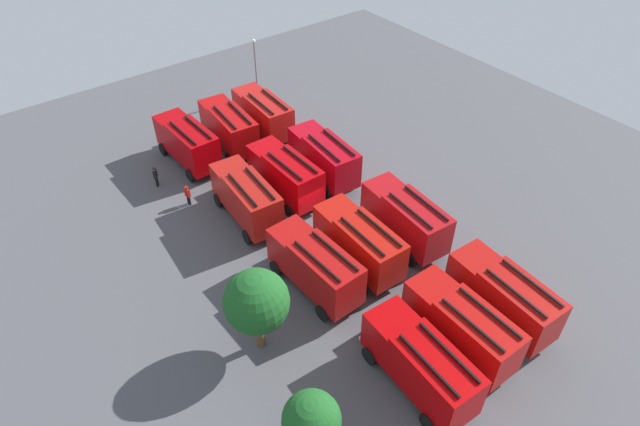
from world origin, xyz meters
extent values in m
plane|color=#4C4C51|center=(0.00, 0.00, 0.00)|extent=(63.46, 63.46, 0.00)
cube|color=#AB100D|center=(-10.89, -3.74, 2.10)|extent=(2.34, 2.62, 2.60)
cube|color=#8C9EAD|center=(-9.84, -3.80, 2.41)|extent=(0.20, 2.13, 1.46)
cube|color=#AB100D|center=(-14.38, -3.53, 2.25)|extent=(4.94, 2.78, 2.90)
cube|color=black|center=(-14.34, -2.84, 3.82)|extent=(4.32, 0.37, 0.12)
cube|color=black|center=(-14.42, -4.22, 3.82)|extent=(4.32, 0.37, 0.12)
cube|color=silver|center=(-9.69, -3.81, 0.95)|extent=(0.34, 2.38, 0.28)
cylinder|color=black|center=(-10.62, -2.55, 0.55)|extent=(1.12, 0.41, 1.10)
cylinder|color=black|center=(-10.76, -4.95, 0.55)|extent=(1.12, 0.41, 1.10)
cylinder|color=black|center=(-15.51, -2.26, 0.55)|extent=(1.12, 0.41, 1.10)
cylinder|color=black|center=(-15.65, -4.66, 0.55)|extent=(1.12, 0.41, 1.10)
cube|color=#AA0E13|center=(-2.19, -4.15, 2.10)|extent=(2.38, 2.65, 2.60)
cube|color=#8C9EAD|center=(-1.15, -4.22, 2.41)|extent=(0.24, 2.13, 1.46)
cube|color=#AA0E13|center=(-5.68, -3.89, 2.25)|extent=(4.97, 2.84, 2.90)
cube|color=black|center=(-5.63, -3.21, 3.82)|extent=(4.32, 0.44, 0.12)
cube|color=black|center=(-5.73, -4.58, 3.82)|extent=(4.32, 0.44, 0.12)
cube|color=silver|center=(-1.00, -4.23, 0.95)|extent=(0.37, 2.38, 0.28)
cylinder|color=black|center=(-1.91, -2.96, 0.55)|extent=(1.12, 0.43, 1.10)
cylinder|color=black|center=(-2.08, -5.36, 0.55)|extent=(1.12, 0.43, 1.10)
cylinder|color=black|center=(-6.79, -2.61, 0.55)|extent=(1.12, 0.43, 1.10)
cylinder|color=black|center=(-6.97, -5.00, 0.55)|extent=(1.12, 0.43, 1.10)
cube|color=#B40714|center=(7.11, -4.14, 2.10)|extent=(2.39, 2.66, 2.60)
cube|color=#8C9EAD|center=(8.16, -4.22, 2.41)|extent=(0.25, 2.12, 1.46)
cube|color=#B40714|center=(3.62, -3.87, 2.25)|extent=(4.98, 2.87, 2.90)
cube|color=black|center=(3.68, -3.18, 3.82)|extent=(4.32, 0.46, 0.12)
cube|color=black|center=(3.57, -4.55, 3.82)|extent=(4.32, 0.46, 0.12)
cube|color=silver|center=(8.31, -4.23, 0.95)|extent=(0.38, 2.38, 0.28)
cylinder|color=black|center=(7.41, -2.96, 0.55)|extent=(1.12, 0.43, 1.10)
cylinder|color=black|center=(7.22, -5.35, 0.55)|extent=(1.12, 0.43, 1.10)
cylinder|color=black|center=(2.52, -2.58, 0.55)|extent=(1.12, 0.43, 1.10)
cylinder|color=black|center=(2.34, -4.97, 0.55)|extent=(1.12, 0.43, 1.10)
cube|color=#B61613|center=(15.80, -3.88, 2.10)|extent=(2.33, 2.61, 2.60)
cube|color=#8C9EAD|center=(16.85, -3.94, 2.41)|extent=(0.19, 2.13, 1.46)
cube|color=#B61613|center=(12.31, -3.70, 2.25)|extent=(4.92, 2.75, 2.90)
cube|color=black|center=(12.34, -3.01, 3.82)|extent=(4.32, 0.35, 0.12)
cube|color=black|center=(12.27, -4.39, 3.82)|extent=(4.32, 0.35, 0.12)
cube|color=silver|center=(17.00, -3.95, 0.95)|extent=(0.32, 2.38, 0.28)
cylinder|color=black|center=(16.07, -2.69, 0.55)|extent=(1.12, 0.41, 1.10)
cylinder|color=black|center=(15.94, -5.09, 0.55)|extent=(1.12, 0.41, 1.10)
cylinder|color=black|center=(11.17, -2.44, 0.55)|extent=(1.12, 0.41, 1.10)
cylinder|color=black|center=(11.05, -4.83, 0.55)|extent=(1.12, 0.41, 1.10)
cube|color=#AF0D0A|center=(-10.84, 0.05, 2.10)|extent=(2.24, 2.54, 2.60)
cube|color=#8C9EAD|center=(-9.79, 0.03, 2.41)|extent=(0.12, 2.13, 1.46)
cube|color=#AF0D0A|center=(-14.34, 0.11, 2.25)|extent=(4.84, 2.58, 2.90)
cube|color=black|center=(-14.33, 0.80, 3.82)|extent=(4.32, 0.20, 0.12)
cube|color=black|center=(-14.35, -0.58, 3.82)|extent=(4.32, 0.20, 0.12)
cube|color=silver|center=(-9.64, 0.02, 0.95)|extent=(0.24, 2.38, 0.28)
cylinder|color=black|center=(-10.62, 1.24, 0.55)|extent=(1.11, 0.37, 1.10)
cylinder|color=black|center=(-10.66, -1.16, 0.55)|extent=(1.11, 0.37, 1.10)
cylinder|color=black|center=(-15.52, 1.33, 0.55)|extent=(1.11, 0.37, 1.10)
cylinder|color=black|center=(-15.56, -1.07, 0.55)|extent=(1.11, 0.37, 1.10)
cube|color=#B5130C|center=(-2.12, 0.16, 2.10)|extent=(2.28, 2.57, 2.60)
cube|color=#8C9EAD|center=(-1.07, 0.12, 2.41)|extent=(0.15, 2.13, 1.46)
cube|color=#B5130C|center=(-5.61, 0.27, 2.25)|extent=(4.88, 2.65, 2.90)
cube|color=black|center=(-5.59, 0.95, 3.82)|extent=(4.32, 0.26, 0.12)
cube|color=black|center=(-5.64, -0.42, 3.82)|extent=(4.32, 0.26, 0.12)
cube|color=silver|center=(-0.92, 0.12, 0.95)|extent=(0.28, 2.38, 0.28)
cylinder|color=black|center=(-1.88, 1.35, 0.55)|extent=(1.11, 0.38, 1.10)
cylinder|color=black|center=(-1.95, -1.05, 0.55)|extent=(1.11, 0.38, 1.10)
cylinder|color=black|center=(-6.78, 1.50, 0.55)|extent=(1.11, 0.38, 1.10)
cylinder|color=black|center=(-6.85, -0.89, 0.55)|extent=(1.11, 0.38, 1.10)
cube|color=#B70309|center=(7.06, -0.12, 2.10)|extent=(2.22, 2.52, 2.60)
cube|color=#8C9EAD|center=(8.11, -0.12, 2.41)|extent=(0.09, 2.13, 1.46)
cube|color=#B70309|center=(3.56, -0.15, 2.25)|extent=(4.82, 2.53, 2.90)
cube|color=black|center=(3.56, 0.54, 3.82)|extent=(4.32, 0.15, 0.12)
cube|color=black|center=(3.57, -0.84, 3.82)|extent=(4.32, 0.15, 0.12)
cube|color=silver|center=(8.26, -0.12, 0.95)|extent=(0.22, 2.38, 0.28)
cylinder|color=black|center=(7.25, 1.08, 0.55)|extent=(1.10, 0.36, 1.10)
cylinder|color=black|center=(7.27, -1.32, 0.55)|extent=(1.10, 0.36, 1.10)
cylinder|color=black|center=(2.35, 1.04, 0.55)|extent=(1.10, 0.36, 1.10)
cylinder|color=black|center=(2.37, -1.36, 0.55)|extent=(1.10, 0.36, 1.10)
cube|color=#B20A0A|center=(15.70, -0.39, 2.10)|extent=(2.40, 2.67, 2.60)
cube|color=#8C9EAD|center=(16.74, -0.47, 2.41)|extent=(0.25, 2.12, 1.46)
cube|color=#B20A0A|center=(12.21, -0.10, 2.25)|extent=(4.99, 2.89, 2.90)
cube|color=black|center=(12.27, 0.59, 3.82)|extent=(4.32, 0.48, 0.12)
cube|color=black|center=(12.15, -0.78, 3.82)|extent=(4.32, 0.48, 0.12)
cube|color=silver|center=(16.89, -0.48, 0.95)|extent=(0.39, 2.38, 0.28)
cylinder|color=black|center=(15.99, 0.79, 0.55)|extent=(1.13, 0.44, 1.10)
cylinder|color=black|center=(15.80, -1.60, 0.55)|extent=(1.13, 0.44, 1.10)
cylinder|color=black|center=(11.11, 1.20, 0.55)|extent=(1.13, 0.44, 1.10)
cylinder|color=black|center=(10.91, -1.19, 0.55)|extent=(1.13, 0.44, 1.10)
cube|color=#B50305|center=(-11.19, 3.55, 2.10)|extent=(2.34, 2.63, 2.60)
cube|color=#8C9EAD|center=(-10.14, 3.49, 2.41)|extent=(0.20, 2.13, 1.46)
cube|color=#B50305|center=(-14.68, 3.76, 2.25)|extent=(4.94, 2.78, 2.90)
cube|color=black|center=(-14.64, 4.44, 3.82)|extent=(4.32, 0.37, 0.12)
cube|color=black|center=(-14.72, 3.07, 3.82)|extent=(4.32, 0.37, 0.12)
cube|color=silver|center=(-9.99, 3.48, 0.95)|extent=(0.34, 2.38, 0.28)
cylinder|color=black|center=(-10.92, 4.74, 0.55)|extent=(1.12, 0.41, 1.10)
cylinder|color=black|center=(-11.06, 2.34, 0.55)|extent=(1.12, 0.41, 1.10)
cylinder|color=black|center=(-15.81, 5.02, 0.55)|extent=(1.12, 0.41, 1.10)
cylinder|color=black|center=(-15.95, 2.63, 0.55)|extent=(1.12, 0.41, 1.10)
cube|color=#A80E0D|center=(-2.08, 3.94, 2.10)|extent=(2.28, 2.57, 2.60)
cube|color=#8C9EAD|center=(-1.03, 3.97, 2.41)|extent=(0.15, 2.13, 1.46)
cube|color=#A80E0D|center=(-5.58, 3.82, 2.25)|extent=(4.88, 2.66, 2.90)
cube|color=black|center=(-5.60, 4.51, 3.82)|extent=(4.32, 0.26, 0.12)
cube|color=black|center=(-5.55, 3.14, 3.82)|extent=(4.32, 0.26, 0.12)
cube|color=silver|center=(-0.88, 3.98, 0.95)|extent=(0.28, 2.38, 0.28)
cylinder|color=black|center=(-1.92, 5.14, 0.55)|extent=(1.11, 0.39, 1.10)
cylinder|color=black|center=(-1.84, 2.75, 0.55)|extent=(1.11, 0.39, 1.10)
cylinder|color=black|center=(-6.81, 4.98, 0.55)|extent=(1.11, 0.39, 1.10)
cylinder|color=black|center=(-6.74, 2.59, 0.55)|extent=(1.11, 0.39, 1.10)
cube|color=#AA1610|center=(6.45, 3.51, 2.10)|extent=(2.39, 2.67, 2.60)
cube|color=#8C9EAD|center=(7.50, 3.43, 2.41)|extent=(0.25, 2.12, 1.46)
cube|color=#AA1610|center=(2.96, 3.79, 2.25)|extent=(4.98, 2.87, 2.90)
cube|color=black|center=(3.01, 4.47, 3.82)|extent=(4.32, 0.46, 0.12)
cube|color=black|center=(2.91, 3.10, 3.82)|extent=(4.32, 0.46, 0.12)
cube|color=silver|center=(7.65, 3.42, 0.95)|extent=(0.39, 2.38, 0.28)
cylinder|color=black|center=(6.74, 4.69, 0.55)|extent=(1.12, 0.44, 1.10)
cylinder|color=black|center=(6.55, 2.30, 0.55)|extent=(1.12, 0.44, 1.10)
cylinder|color=black|center=(1.86, 5.08, 0.55)|extent=(1.12, 0.44, 1.10)
cylinder|color=black|center=(1.67, 2.69, 0.55)|extent=(1.12, 0.44, 1.10)
cube|color=#AC0207|center=(15.70, 3.85, 2.10)|extent=(2.27, 2.56, 2.60)
cube|color=#8C9EAD|center=(16.75, 3.88, 2.41)|extent=(0.14, 2.13, 1.46)
cube|color=#AC0207|center=(12.20, 3.76, 2.25)|extent=(4.87, 2.63, 2.90)
cube|color=black|center=(12.18, 4.44, 3.82)|extent=(4.32, 0.24, 0.12)
cube|color=black|center=(12.22, 3.07, 3.82)|extent=(4.32, 0.24, 0.12)
cube|color=silver|center=(16.90, 3.88, 0.95)|extent=(0.26, 2.38, 0.28)
cylinder|color=black|center=(15.87, 5.06, 0.55)|extent=(1.11, 0.38, 1.10)
cylinder|color=black|center=(15.93, 2.66, 0.55)|extent=(1.11, 0.38, 1.10)
cylinder|color=black|center=(10.97, 4.92, 0.55)|extent=(1.11, 0.38, 1.10)
cylinder|color=black|center=(11.03, 2.53, 0.55)|extent=(1.11, 0.38, 1.10)
cylinder|color=black|center=(-15.53, -6.28, 0.39)|extent=(0.16, 0.16, 0.78)
cylinder|color=black|center=(-15.51, -6.48, 0.39)|extent=(0.16, 0.16, 0.78)
cube|color=orange|center=(-15.52, -6.38, 1.13)|extent=(0.28, 0.44, 0.68)
sphere|color=brown|center=(-15.52, -6.38, 1.58)|extent=(0.22, 0.22, 0.22)
cylinder|color=orange|center=(-15.52, -6.38, 1.67)|extent=(0.28, 0.28, 0.07)
cylinder|color=black|center=(11.96, 7.47, 0.40)|extent=(0.16, 0.16, 0.79)
cylinder|color=black|center=(12.13, 7.34, 0.40)|extent=(0.16, 0.16, 0.79)
cube|color=black|center=(12.04, 7.40, 1.14)|extent=(0.48, 0.44, 0.69)
sphere|color=#9E704C|center=(12.04, 7.40, 1.60)|extent=(0.22, 0.22, 0.22)
cylinder|color=black|center=(12.04, 7.40, 1.69)|extent=(0.28, 0.28, 0.07)
cylinder|color=black|center=(-3.24, -6.06, 0.38)|extent=(0.16, 0.16, 0.75)
cylinder|color=black|center=(-3.45, -6.03, 0.38)|extent=(0.16, 0.16, 0.75)
cube|color=black|center=(-3.34, -6.05, 1.08)|extent=(0.46, 0.31, 0.65)
sphere|color=tan|center=(-3.34, -6.05, 1.51)|extent=(0.21, 0.21, 0.21)
cylinder|color=black|center=(-3.34, -6.05, 1.60)|extent=(0.27, 0.27, 0.06)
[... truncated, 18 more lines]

